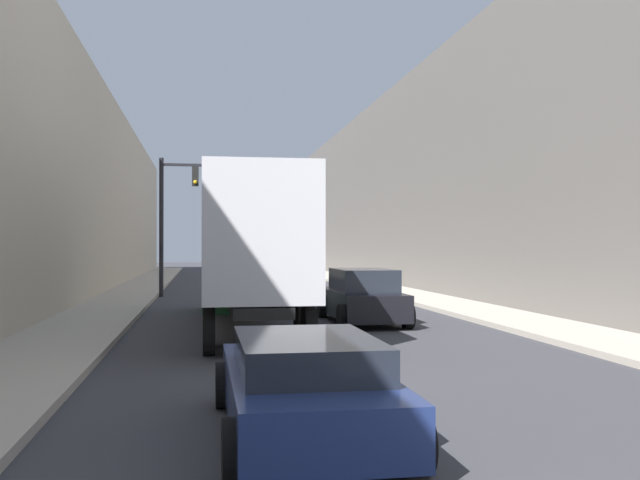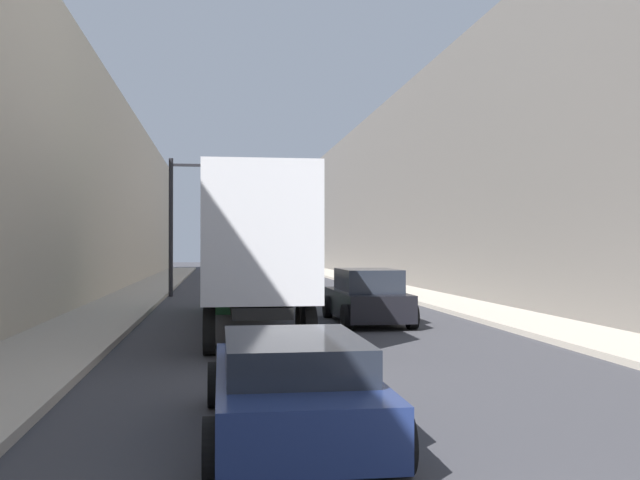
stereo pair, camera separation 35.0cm
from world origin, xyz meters
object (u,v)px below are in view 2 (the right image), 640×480
at_px(suv_car, 367,297).
at_px(traffic_signal_gantry, 208,198).
at_px(sedan_car, 292,386).
at_px(semi_truck, 250,247).

relative_size(suv_car, traffic_signal_gantry, 0.75).
relative_size(sedan_car, traffic_signal_gantry, 0.73).
height_order(sedan_car, suv_car, suv_car).
height_order(semi_truck, suv_car, semi_truck).
relative_size(semi_truck, sedan_car, 2.77).
bearing_deg(sedan_car, suv_car, 74.09).
xyz_separation_m(suv_car, traffic_signal_gantry, (-4.88, 12.19, 3.73)).
xyz_separation_m(sedan_car, traffic_signal_gantry, (-1.40, 24.39, 3.89)).
distance_m(suv_car, traffic_signal_gantry, 13.65).
bearing_deg(traffic_signal_gantry, semi_truck, -83.78).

